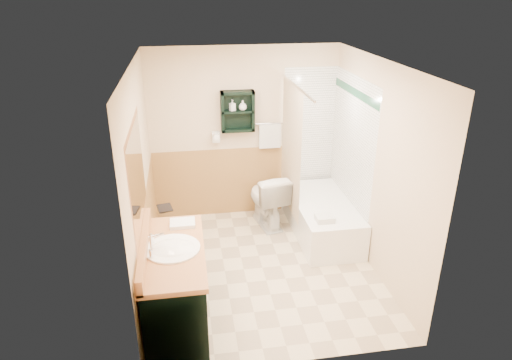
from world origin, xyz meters
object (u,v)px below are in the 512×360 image
(bathtub, at_px, (322,218))
(soap_bottle_b, at_px, (243,106))
(wall_shelf, at_px, (238,111))
(vanity, at_px, (176,286))
(toilet, at_px, (267,199))
(hair_dryer, at_px, (216,137))
(vanity_book, at_px, (157,202))
(soap_bottle_a, at_px, (232,108))

(bathtub, relative_size, soap_bottle_b, 11.12)
(wall_shelf, bearing_deg, vanity, -112.24)
(wall_shelf, height_order, bathtub, wall_shelf)
(wall_shelf, relative_size, toilet, 0.71)
(hair_dryer, distance_m, toilet, 1.10)
(vanity, relative_size, bathtub, 0.88)
(vanity, bearing_deg, vanity_book, 101.12)
(wall_shelf, xyz_separation_m, hair_dryer, (-0.30, 0.02, -0.35))
(wall_shelf, xyz_separation_m, bathtub, (1.03, -0.75, -1.31))
(hair_dryer, distance_m, vanity_book, 1.59)
(wall_shelf, distance_m, bathtub, 1.82)
(wall_shelf, bearing_deg, hair_dryer, 175.24)
(hair_dryer, bearing_deg, vanity, -105.05)
(wall_shelf, bearing_deg, soap_bottle_b, -4.08)
(hair_dryer, bearing_deg, vanity_book, -118.95)
(soap_bottle_b, bearing_deg, bathtub, -37.79)
(vanity, xyz_separation_m, toilet, (1.24, 1.85, -0.04))
(hair_dryer, xyz_separation_m, vanity, (-0.59, -2.21, -0.78))
(wall_shelf, xyz_separation_m, toilet, (0.35, -0.34, -1.17))
(toilet, height_order, soap_bottle_b, soap_bottle_b)
(vanity, bearing_deg, wall_shelf, 67.76)
(vanity, xyz_separation_m, soap_bottle_b, (0.97, 2.18, 1.20))
(vanity_book, relative_size, soap_bottle_a, 1.40)
(toilet, xyz_separation_m, soap_bottle_b, (-0.28, 0.33, 1.24))
(toilet, xyz_separation_m, vanity_book, (-1.41, -1.01, 0.56))
(bathtub, bearing_deg, toilet, 149.01)
(soap_bottle_a, bearing_deg, soap_bottle_b, 0.00)
(hair_dryer, distance_m, soap_bottle_b, 0.56)
(soap_bottle_a, height_order, soap_bottle_b, soap_bottle_b)
(hair_dryer, bearing_deg, toilet, -29.31)
(toilet, bearing_deg, soap_bottle_a, -49.23)
(wall_shelf, height_order, vanity, wall_shelf)
(toilet, xyz_separation_m, soap_bottle_a, (-0.42, 0.33, 1.22))
(vanity_book, height_order, soap_bottle_a, soap_bottle_a)
(hair_dryer, xyz_separation_m, toilet, (0.65, -0.36, -0.82))
(hair_dryer, relative_size, vanity_book, 1.16)
(bathtub, xyz_separation_m, toilet, (-0.68, 0.41, 0.14))
(wall_shelf, height_order, toilet, wall_shelf)
(soap_bottle_a, bearing_deg, toilet, -38.66)
(wall_shelf, height_order, hair_dryer, wall_shelf)
(toilet, bearing_deg, bathtub, 138.45)
(wall_shelf, relative_size, soap_bottle_a, 3.73)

